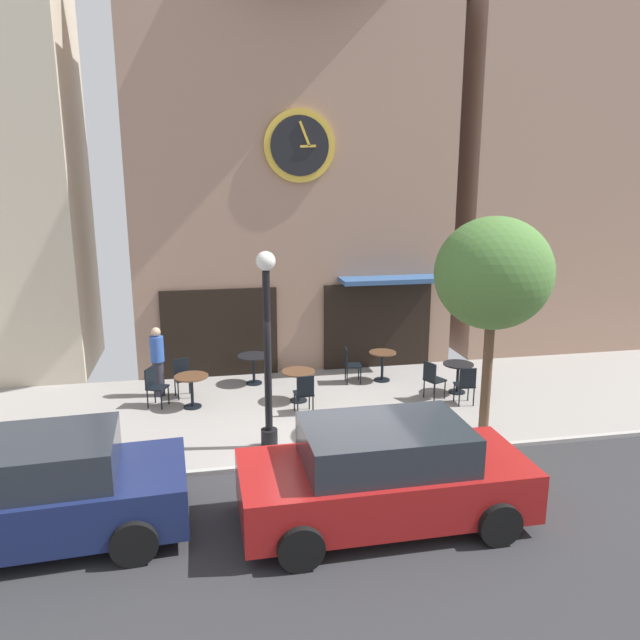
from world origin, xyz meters
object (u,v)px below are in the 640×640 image
object	(u,v)px
cafe_chair_by_entrance	(432,377)
pedestrian_blue	(158,361)
parked_car_red	(384,475)
cafe_table_center_left	(298,379)
cafe_chair_mid_row	(154,384)
cafe_table_center_right	(254,363)
cafe_chair_left_end	(304,391)
cafe_chair_near_lamp	(350,362)
street_lamp	(268,351)
street_tree	(494,274)
cafe_table_near_curb	(192,384)
cafe_table_leftmost	(382,361)
cafe_chair_facing_wall	(182,375)
cafe_table_center	(458,372)
parked_car_navy	(30,492)
cafe_chair_under_awning	(466,383)

from	to	relation	value
cafe_chair_by_entrance	pedestrian_blue	world-z (taller)	pedestrian_blue
parked_car_red	cafe_table_center_left	bearing A→B (deg)	95.23
cafe_chair_by_entrance	cafe_chair_mid_row	xyz separation A→B (m)	(-6.33, 0.77, 0.00)
cafe_table_center_right	cafe_chair_left_end	bearing A→B (deg)	-67.55
cafe_chair_near_lamp	cafe_chair_left_end	bearing A→B (deg)	-128.67
street_lamp	pedestrian_blue	world-z (taller)	street_lamp
street_tree	cafe_table_near_curb	bearing A→B (deg)	157.02
pedestrian_blue	parked_car_red	world-z (taller)	pedestrian_blue
cafe_table_center_left	cafe_table_leftmost	size ratio (longest dim) A/B	1.02
cafe_chair_facing_wall	parked_car_red	distance (m)	6.79
cafe_chair_mid_row	pedestrian_blue	size ratio (longest dim) A/B	0.54
street_lamp	cafe_table_center_right	world-z (taller)	street_lamp
cafe_table_center	cafe_chair_by_entrance	size ratio (longest dim) A/B	0.81
street_lamp	cafe_chair_by_entrance	world-z (taller)	street_lamp
cafe_chair_by_entrance	cafe_chair_mid_row	distance (m)	6.38
pedestrian_blue	street_lamp	bearing A→B (deg)	-55.60
cafe_table_leftmost	cafe_chair_mid_row	world-z (taller)	cafe_chair_mid_row
cafe_chair_mid_row	cafe_chair_left_end	size ratio (longest dim) A/B	1.00
cafe_chair_mid_row	parked_car_red	distance (m)	6.64
cafe_table_center_right	cafe_table_center_left	size ratio (longest dim) A/B	1.02
cafe_chair_mid_row	parked_car_navy	xyz separation A→B (m)	(-1.33, -5.05, 0.23)
cafe_chair_near_lamp	cafe_chair_mid_row	size ratio (longest dim) A/B	1.00
cafe_chair_facing_wall	cafe_chair_under_awning	xyz separation A→B (m)	(6.32, -1.82, 0.00)
cafe_table_center_left	cafe_chair_under_awning	size ratio (longest dim) A/B	0.86
cafe_chair_under_awning	parked_car_red	distance (m)	5.30
street_lamp	parked_car_navy	xyz separation A→B (m)	(-3.64, -2.43, -1.16)
parked_car_red	cafe_table_center	bearing A→B (deg)	56.12
street_tree	cafe_chair_by_entrance	bearing A→B (deg)	100.41
street_tree	cafe_chair_mid_row	world-z (taller)	street_tree
street_lamp	cafe_chair_near_lamp	distance (m)	4.34
cafe_table_near_curb	cafe_table_center	xyz separation A→B (m)	(6.25, -0.24, -0.02)
cafe_table_leftmost	cafe_chair_facing_wall	size ratio (longest dim) A/B	0.84
street_lamp	cafe_chair_under_awning	size ratio (longest dim) A/B	4.21
street_lamp	cafe_chair_under_awning	xyz separation A→B (m)	(4.62, 1.34, -1.40)
cafe_table_center	pedestrian_blue	distance (m)	7.13
parked_car_navy	cafe_chair_facing_wall	bearing A→B (deg)	70.84
cafe_table_center	cafe_chair_near_lamp	bearing A→B (deg)	153.31
cafe_chair_near_lamp	parked_car_navy	xyz separation A→B (m)	(-6.04, -5.76, 0.23)
cafe_table_center	parked_car_navy	bearing A→B (deg)	-151.52
cafe_table_leftmost	cafe_chair_left_end	xyz separation A→B (m)	(-2.31, -1.83, 0.00)
cafe_table_near_curb	street_tree	bearing A→B (deg)	-22.98
pedestrian_blue	parked_car_red	xyz separation A→B (m)	(3.66, -6.17, -0.10)
pedestrian_blue	cafe_table_near_curb	bearing A→B (deg)	-49.55
cafe_table_near_curb	parked_car_red	distance (m)	6.00
cafe_table_leftmost	cafe_chair_under_awning	size ratio (longest dim) A/B	0.84
cafe_table_center_right	parked_car_navy	bearing A→B (deg)	-120.83
cafe_table_center_right	cafe_chair_by_entrance	bearing A→B (deg)	-24.99
cafe_table_center_left	cafe_chair_facing_wall	size ratio (longest dim) A/B	0.86
parked_car_navy	street_tree	bearing A→B (deg)	16.18
parked_car_red	parked_car_navy	bearing A→B (deg)	174.93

